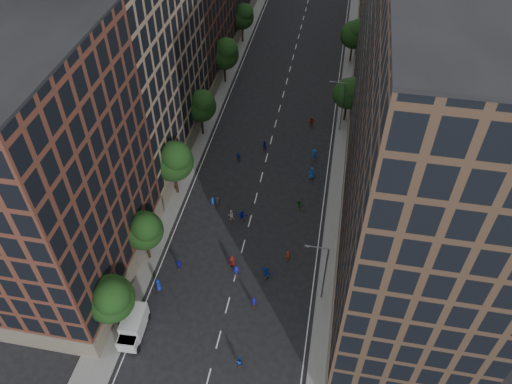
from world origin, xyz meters
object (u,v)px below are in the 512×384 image
Objects in this scene: streetlamp_near at (323,271)px; streetlamp_far at (342,104)px; cargo_van at (133,326)px; skater_1 at (254,302)px; skater_2 at (239,361)px; skater_0 at (158,285)px.

streetlamp_near and streetlamp_far have the same top height.
streetlamp_near is 1.00× the size of streetlamp_far.
streetlamp_far is at bearing 90.00° from streetlamp_near.
cargo_van is 3.16× the size of skater_1.
skater_0 is at bearing -48.32° from skater_2.
skater_1 is at bearing -106.16° from skater_2.
skater_0 is (-18.87, -35.41, -4.26)m from streetlamp_far.
streetlamp_far is 5.01× the size of skater_0.
skater_2 is at bearing -10.15° from cargo_van.
streetlamp_near is 8.90m from skater_1.
cargo_van is 2.82× the size of skater_0.
cargo_van is at bearing -115.43° from streetlamp_far.
skater_1 is at bearing -159.07° from skater_0.
skater_2 is at bearing 167.90° from skater_0.
streetlamp_far is at bearing -96.54° from skater_0.
cargo_van is at bearing -22.07° from skater_2.
skater_1 is 7.42m from skater_2.
streetlamp_near is at bearing -90.00° from streetlamp_far.
streetlamp_far is 45.97m from cargo_van.
streetlamp_near is 5.01× the size of skater_0.
streetlamp_near is 5.61× the size of skater_1.
streetlamp_near is at bearing -151.21° from skater_0.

